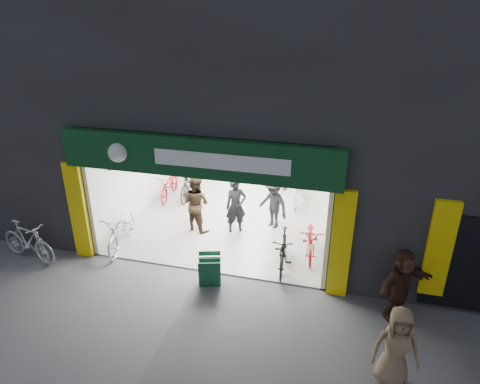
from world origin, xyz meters
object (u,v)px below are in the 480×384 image
at_px(bike_left_front, 122,229).
at_px(bike_right_front, 283,251).
at_px(sandwich_board, 210,270).
at_px(parked_bike, 28,241).
at_px(pedestrian_near, 396,348).

height_order(bike_left_front, bike_right_front, bike_left_front).
height_order(bike_left_front, sandwich_board, bike_left_front).
bearing_deg(sandwich_board, parked_bike, 164.10).
xyz_separation_m(bike_right_front, pedestrian_near, (2.41, -3.01, 0.29)).
relative_size(parked_bike, sandwich_board, 2.30).
height_order(parked_bike, sandwich_board, parked_bike).
bearing_deg(parked_bike, pedestrian_near, -89.56).
bearing_deg(bike_left_front, sandwich_board, -31.80).
xyz_separation_m(pedestrian_near, sandwich_board, (-3.95, 1.86, -0.37)).
bearing_deg(pedestrian_near, bike_right_front, 124.54).
distance_m(bike_right_front, pedestrian_near, 3.87).
xyz_separation_m(bike_left_front, bike_right_front, (4.40, 0.04, -0.02)).
distance_m(bike_left_front, sandwich_board, 3.07).
bearing_deg(sandwich_board, pedestrian_near, -42.32).
distance_m(parked_bike, pedestrian_near, 8.98).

